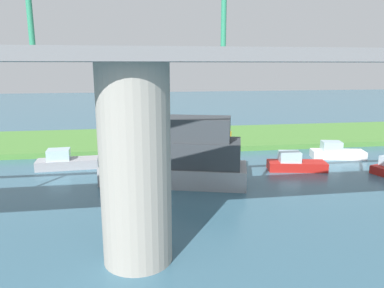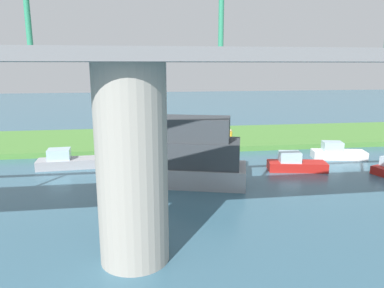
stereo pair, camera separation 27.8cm
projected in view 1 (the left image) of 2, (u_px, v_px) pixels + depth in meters
ground_plane at (187, 153)px, 34.22m from camera, size 160.00×160.00×0.00m
grassy_bank at (180, 138)px, 39.95m from camera, size 80.00×12.00×0.50m
bridge_pylon at (135, 166)px, 14.73m from camera, size 2.91×2.91×8.31m
bridge_span at (131, 48)px, 13.75m from camera, size 57.14×4.30×3.25m
person_on_bank at (230, 136)px, 36.29m from camera, size 0.51×0.51×1.39m
mooring_post at (220, 140)px, 35.60m from camera, size 0.20×0.20×0.87m
houseboat_blue at (179, 157)px, 25.33m from camera, size 10.61×6.01×5.15m
motorboat_white at (336, 152)px, 32.36m from camera, size 4.83×2.61×1.53m
skiff_small at (295, 164)px, 28.68m from camera, size 4.73×2.41×1.50m
riverboat_paddlewheel at (65, 161)px, 29.21m from camera, size 4.88×1.99×1.59m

